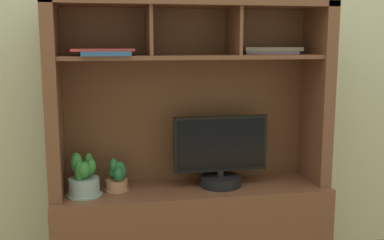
# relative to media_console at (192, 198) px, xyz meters

# --- Properties ---
(back_wall) EXTENTS (6.00, 0.02, 2.80)m
(back_wall) POSITION_rel_media_console_xyz_m (0.00, 0.22, 0.98)
(back_wall) COLOR beige
(back_wall) RESTS_ON ground
(media_console) EXTENTS (1.38, 0.43, 1.41)m
(media_console) POSITION_rel_media_console_xyz_m (0.00, 0.00, 0.00)
(media_console) COLOR brown
(media_console) RESTS_ON ground
(tv_monitor) EXTENTS (0.48, 0.21, 0.36)m
(tv_monitor) POSITION_rel_media_console_xyz_m (0.14, -0.03, 0.22)
(tv_monitor) COLOR black
(tv_monitor) RESTS_ON media_console
(potted_orchid) EXTENTS (0.12, 0.12, 0.16)m
(potted_orchid) POSITION_rel_media_console_xyz_m (-0.38, -0.00, 0.13)
(potted_orchid) COLOR #A87250
(potted_orchid) RESTS_ON media_console
(potted_fern) EXTENTS (0.17, 0.17, 0.21)m
(potted_fern) POSITION_rel_media_console_xyz_m (-0.54, -0.05, 0.15)
(potted_fern) COLOR #869C9B
(potted_fern) RESTS_ON media_console
(magazine_stack_left) EXTENTS (0.31, 0.18, 0.03)m
(magazine_stack_left) POSITION_rel_media_console_xyz_m (0.42, 0.04, 0.75)
(magazine_stack_left) COLOR slate
(magazine_stack_left) RESTS_ON media_console
(magazine_stack_centre) EXTENTS (0.30, 0.22, 0.03)m
(magazine_stack_centre) POSITION_rel_media_console_xyz_m (-0.42, -0.06, 0.75)
(magazine_stack_centre) COLOR #2A5384
(magazine_stack_centre) RESTS_ON media_console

